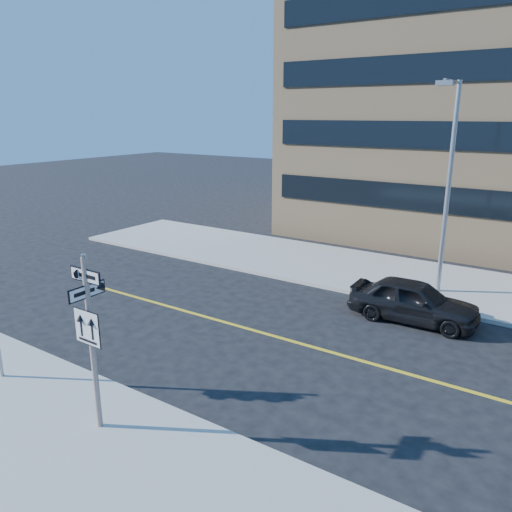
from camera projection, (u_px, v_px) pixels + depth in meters
The scene contains 5 objects.
ground at pixel (176, 384), 13.40m from camera, with size 120.00×120.00×0.00m, color black.
sign_pole at pixel (91, 334), 10.72m from camera, with size 0.92×0.92×4.06m.
parked_car_a at pixel (413, 301), 17.28m from camera, with size 4.38×1.76×1.49m, color black.
streetlight_a at pixel (448, 176), 18.53m from camera, with size 0.55×2.25×8.00m.
building_brick at pixel (480, 78), 29.80m from camera, with size 18.00×18.00×18.00m, color tan.
Camera 1 is at (8.45, -8.71, 7.00)m, focal length 35.00 mm.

